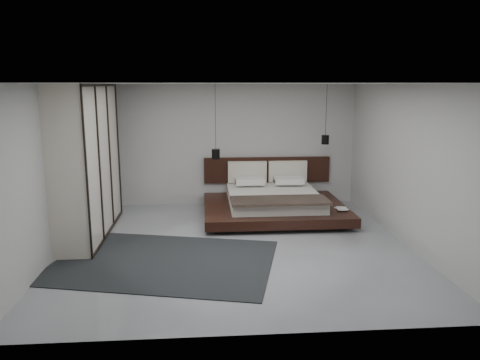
{
  "coord_description": "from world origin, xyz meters",
  "views": [
    {
      "loc": [
        -0.53,
        -7.81,
        2.78
      ],
      "look_at": [
        0.17,
        1.2,
        0.93
      ],
      "focal_mm": 35.0,
      "sensor_mm": 36.0,
      "label": 1
    }
  ],
  "objects": [
    {
      "name": "book_lower",
      "position": [
        2.16,
        1.22,
        0.29
      ],
      "size": [
        0.27,
        0.31,
        0.02
      ],
      "primitive_type": "imported",
      "rotation": [
        0.0,
        0.0,
        0.31
      ],
      "color": "#99724C",
      "rests_on": "bed"
    },
    {
      "name": "bed",
      "position": [
        0.94,
        1.9,
        0.3
      ],
      "size": [
        2.97,
        2.47,
        1.11
      ],
      "color": "black",
      "rests_on": "floor"
    },
    {
      "name": "pendant_left",
      "position": [
        -0.28,
        2.39,
        1.29
      ],
      "size": [
        0.18,
        0.18,
        1.63
      ],
      "color": "black",
      "rests_on": "ceiling"
    },
    {
      "name": "pendant_right",
      "position": [
        2.16,
        2.39,
        1.58
      ],
      "size": [
        0.17,
        0.17,
        1.32
      ],
      "color": "black",
      "rests_on": "ceiling"
    },
    {
      "name": "wall_front",
      "position": [
        0.0,
        -3.0,
        1.4
      ],
      "size": [
        6.0,
        0.0,
        6.0
      ],
      "primitive_type": "plane",
      "rotation": [
        -1.57,
        0.0,
        0.0
      ],
      "color": "#AEAEAB",
      "rests_on": "floor"
    },
    {
      "name": "wardrobe",
      "position": [
        -2.7,
        0.91,
        1.41
      ],
      "size": [
        0.67,
        2.86,
        2.81
      ],
      "color": "beige",
      "rests_on": "floor"
    },
    {
      "name": "ceiling",
      "position": [
        0.0,
        0.0,
        2.8
      ],
      "size": [
        6.0,
        6.0,
        0.0
      ],
      "primitive_type": "plane",
      "rotation": [
        3.14,
        0.0,
        0.0
      ],
      "color": "white",
      "rests_on": "wall_back"
    },
    {
      "name": "wall_right",
      "position": [
        3.0,
        0.0,
        1.4
      ],
      "size": [
        0.0,
        6.0,
        6.0
      ],
      "primitive_type": "plane",
      "rotation": [
        1.57,
        0.0,
        -1.57
      ],
      "color": "#AEAEAB",
      "rests_on": "floor"
    },
    {
      "name": "lattice_screen",
      "position": [
        -2.95,
        2.45,
        1.3
      ],
      "size": [
        0.05,
        0.9,
        2.6
      ],
      "primitive_type": "cube",
      "color": "black",
      "rests_on": "floor"
    },
    {
      "name": "wall_back",
      "position": [
        0.0,
        3.0,
        1.4
      ],
      "size": [
        6.0,
        0.0,
        6.0
      ],
      "primitive_type": "plane",
      "rotation": [
        1.57,
        0.0,
        0.0
      ],
      "color": "#AEAEAB",
      "rests_on": "floor"
    },
    {
      "name": "rug",
      "position": [
        -1.2,
        -0.67,
        0.01
      ],
      "size": [
        3.91,
        3.18,
        0.01
      ],
      "primitive_type": "cube",
      "rotation": [
        0.0,
        0.0,
        -0.24
      ],
      "color": "black",
      "rests_on": "floor"
    },
    {
      "name": "book_upper",
      "position": [
        2.14,
        1.19,
        0.31
      ],
      "size": [
        0.25,
        0.31,
        0.02
      ],
      "primitive_type": "imported",
      "rotation": [
        0.0,
        0.0,
        -0.17
      ],
      "color": "#99724C",
      "rests_on": "book_lower"
    },
    {
      "name": "floor",
      "position": [
        0.0,
        0.0,
        0.0
      ],
      "size": [
        6.0,
        6.0,
        0.0
      ],
      "primitive_type": "plane",
      "color": "gray",
      "rests_on": "ground"
    },
    {
      "name": "wall_left",
      "position": [
        -3.0,
        0.0,
        1.4
      ],
      "size": [
        0.0,
        6.0,
        6.0
      ],
      "primitive_type": "plane",
      "rotation": [
        1.57,
        0.0,
        1.57
      ],
      "color": "#AEAEAB",
      "rests_on": "floor"
    }
  ]
}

